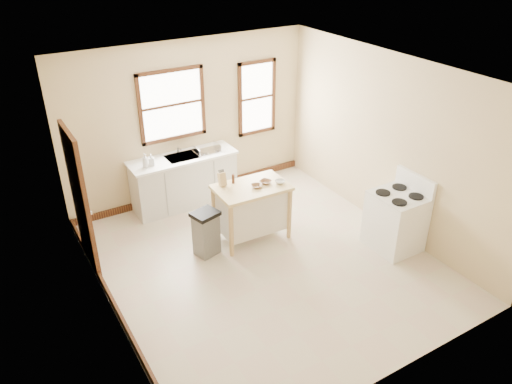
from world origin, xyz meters
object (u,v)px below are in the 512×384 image
bowl_c (280,182)px  soap_bottle_b (151,160)px  bowl_a (257,186)px  kitchen_island (252,212)px  soap_bottle_a (145,161)px  bowl_b (266,182)px  gas_stove (396,214)px  trash_bin (206,233)px  dish_rack (207,149)px  pepper_grinder (233,179)px  knife_block (222,180)px

bowl_c → soap_bottle_b: bearing=132.2°
bowl_a → kitchen_island: bearing=126.7°
soap_bottle_a → bowl_c: (1.57, -1.58, -0.10)m
bowl_b → bowl_c: (0.19, -0.12, 0.00)m
gas_stove → bowl_c: bearing=137.4°
kitchen_island → trash_bin: bearing=-175.0°
gas_stove → kitchen_island: bearing=142.1°
dish_rack → bowl_b: (0.26, -1.51, -0.04)m
soap_bottle_a → kitchen_island: bearing=-71.4°
soap_bottle_a → pepper_grinder: size_ratio=1.60×
soap_bottle_b → dish_rack: size_ratio=0.46×
gas_stove → bowl_b: bearing=138.6°
knife_block → bowl_c: size_ratio=1.28×
kitchen_island → bowl_a: bowl_a is taller
pepper_grinder → gas_stove: 2.52m
bowl_c → knife_block: bearing=153.4°
knife_block → bowl_b: 0.67m
bowl_a → gas_stove: (1.68, -1.28, -0.34)m
soap_bottle_a → bowl_a: bearing=-71.5°
soap_bottle_b → bowl_a: 1.88m
soap_bottle_a → dish_rack: (1.13, 0.04, -0.07)m
soap_bottle_b → gas_stove: size_ratio=0.17×
pepper_grinder → trash_bin: (-0.62, -0.27, -0.63)m
pepper_grinder → trash_bin: bearing=-156.5°
soap_bottle_a → soap_bottle_b: (0.11, 0.03, -0.02)m
trash_bin → gas_stove: gas_stove is taller
dish_rack → bowl_a: dish_rack is taller
bowl_b → pepper_grinder: bearing=149.1°
knife_block → pepper_grinder: size_ratio=1.33×
soap_bottle_b → bowl_c: size_ratio=1.26×
knife_block → gas_stove: bearing=-35.6°
kitchen_island → bowl_a: bearing=-51.3°
dish_rack → gas_stove: gas_stove is taller
soap_bottle_b → pepper_grinder: (0.85, -1.24, -0.03)m
bowl_b → gas_stove: bearing=-41.4°
bowl_c → trash_bin: size_ratio=0.22×
pepper_grinder → bowl_c: pepper_grinder is taller
trash_bin → gas_stove: size_ratio=0.62×
bowl_a → gas_stove: size_ratio=0.14×
knife_block → soap_bottle_b: bearing=120.6°
dish_rack → pepper_grinder: bearing=-103.7°
soap_bottle_a → bowl_c: soap_bottle_a is taller
dish_rack → soap_bottle_a: bearing=176.0°
bowl_a → trash_bin: (-0.86, 0.03, -0.57)m
soap_bottle_a → bowl_b: soap_bottle_a is taller
bowl_c → pepper_grinder: bearing=148.7°
soap_bottle_b → dish_rack: 1.01m
kitchen_island → knife_block: size_ratio=5.57×
pepper_grinder → gas_stove: (1.92, -1.58, -0.40)m
knife_block → pepper_grinder: 0.18m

